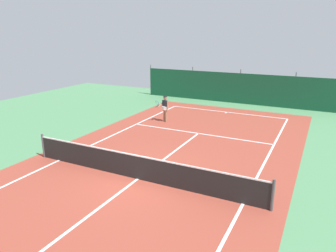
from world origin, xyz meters
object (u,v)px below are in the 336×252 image
(tennis_net, at_px, (137,167))
(parked_car, at_px, (301,93))
(tennis_ball_near_player, at_px, (126,130))
(tennis_player, at_px, (165,107))

(tennis_net, relative_size, parked_car, 2.40)
(tennis_ball_near_player, distance_m, parked_car, 14.98)
(tennis_net, xyz_separation_m, tennis_ball_near_player, (-3.98, 5.05, -0.48))
(tennis_player, height_order, parked_car, parked_car)
(tennis_net, bearing_deg, tennis_player, 109.92)
(tennis_net, xyz_separation_m, parked_car, (4.43, 17.42, 0.33))
(tennis_ball_near_player, height_order, parked_car, parked_car)
(tennis_ball_near_player, xyz_separation_m, parked_car, (8.41, 12.37, 0.81))
(tennis_player, bearing_deg, tennis_ball_near_player, 90.56)
(parked_car, bearing_deg, tennis_ball_near_player, 56.60)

